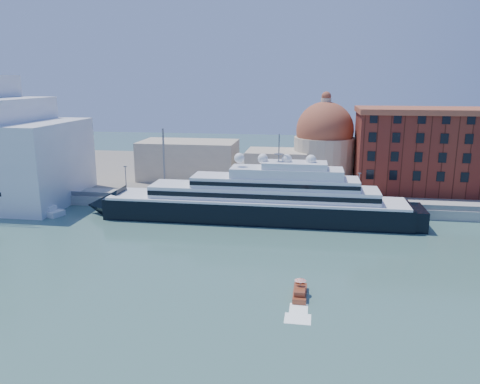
# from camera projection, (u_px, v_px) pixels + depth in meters

# --- Properties ---
(ground) EXTENTS (400.00, 400.00, 0.00)m
(ground) POSITION_uv_depth(u_px,v_px,m) (213.00, 253.00, 90.89)
(ground) COLOR #3B6760
(ground) RESTS_ON ground
(quay) EXTENTS (180.00, 10.00, 2.50)m
(quay) POSITION_uv_depth(u_px,v_px,m) (240.00, 202.00, 123.26)
(quay) COLOR gray
(quay) RESTS_ON ground
(land) EXTENTS (260.00, 72.00, 2.00)m
(land) POSITION_uv_depth(u_px,v_px,m) (258.00, 173.00, 162.71)
(land) COLOR slate
(land) RESTS_ON ground
(quay_fence) EXTENTS (180.00, 0.10, 1.20)m
(quay_fence) POSITION_uv_depth(u_px,v_px,m) (237.00, 200.00, 118.50)
(quay_fence) COLOR slate
(quay_fence) RESTS_ON quay
(superyacht) EXTENTS (81.16, 11.25, 24.26)m
(superyacht) POSITION_uv_depth(u_px,v_px,m) (245.00, 203.00, 111.55)
(superyacht) COLOR black
(superyacht) RESTS_ON ground
(service_barge) EXTENTS (12.24, 7.42, 2.61)m
(service_barge) POSITION_uv_depth(u_px,v_px,m) (44.00, 211.00, 116.92)
(service_barge) COLOR white
(service_barge) RESTS_ON ground
(water_taxi) EXTENTS (2.15, 6.24, 2.95)m
(water_taxi) POSITION_uv_depth(u_px,v_px,m) (300.00, 292.00, 72.58)
(water_taxi) COLOR maroon
(water_taxi) RESTS_ON ground
(warehouse) EXTENTS (43.00, 19.00, 23.25)m
(warehouse) POSITION_uv_depth(u_px,v_px,m) (434.00, 150.00, 129.99)
(warehouse) COLOR maroon
(warehouse) RESTS_ON land
(church) EXTENTS (66.00, 18.00, 25.50)m
(church) POSITION_uv_depth(u_px,v_px,m) (272.00, 153.00, 142.84)
(church) COLOR beige
(church) RESTS_ON land
(lamp_posts) EXTENTS (120.80, 2.40, 18.00)m
(lamp_posts) POSITION_uv_depth(u_px,v_px,m) (191.00, 170.00, 121.43)
(lamp_posts) COLOR slate
(lamp_posts) RESTS_ON quay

